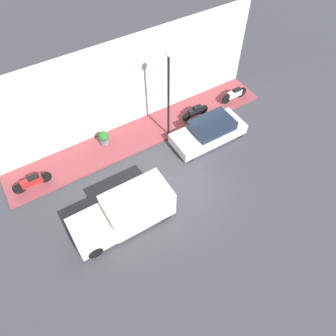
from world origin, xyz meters
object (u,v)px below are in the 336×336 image
delivery_van (124,213)px  potted_plant (104,138)px  motorcycle_black (195,112)px  motorcycle_red (32,182)px  streetlamp (168,85)px  scooter_silver (235,94)px  parked_car (209,131)px

delivery_van → potted_plant: bearing=-14.0°
potted_plant → motorcycle_black: bearing=-99.1°
motorcycle_red → streetlamp: size_ratio=0.36×
scooter_silver → streetlamp: 6.00m
motorcycle_red → streetlamp: 8.37m
potted_plant → parked_car: bearing=-117.3°
streetlamp → potted_plant: size_ratio=6.61×
motorcycle_black → streetlamp: 3.81m
motorcycle_red → potted_plant: bearing=-78.5°
delivery_van → scooter_silver: (4.19, -9.83, -0.33)m
potted_plant → motorcycle_red: bearing=101.5°
scooter_silver → motorcycle_red: bearing=89.9°
motorcycle_red → parked_car: bearing=-100.9°
motorcycle_black → delivery_van: bearing=121.4°
delivery_van → scooter_silver: delivery_van is taller
motorcycle_red → scooter_silver: 12.89m
parked_car → motorcycle_red: bearing=79.1°
delivery_van → motorcycle_black: 8.04m
motorcycle_red → potted_plant: potted_plant is taller
streetlamp → parked_car: bearing=-127.3°
parked_car → potted_plant: bearing=62.7°
potted_plant → scooter_silver: bearing=-96.0°
parked_car → streetlamp: (1.41, 1.84, 3.03)m
motorcycle_black → motorcycle_red: size_ratio=0.91×
scooter_silver → delivery_van: bearing=113.1°
motorcycle_black → potted_plant: 5.66m
motorcycle_black → streetlamp: streetlamp is taller
scooter_silver → streetlamp: streetlamp is taller
delivery_van → potted_plant: 5.25m
motorcycle_red → motorcycle_black: bearing=-90.1°
delivery_van → motorcycle_black: delivery_van is taller
delivery_van → scooter_silver: size_ratio=2.54×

